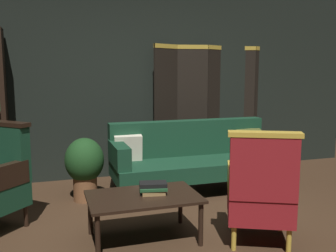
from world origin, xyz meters
TOP-DOWN VIEW (x-y plane):
  - ground_plane at (0.00, 0.00)m, footprint 10.00×10.00m
  - back_wall at (0.00, 2.45)m, footprint 7.20×0.10m
  - folding_screen at (1.29, 2.38)m, footprint 2.13×0.48m
  - velvet_couch at (0.55, 1.45)m, footprint 2.12×0.78m
  - coffee_table at (-0.42, 0.20)m, footprint 1.00×0.64m
  - armchair_gilt_accent at (0.54, -0.18)m, footprint 0.77×0.77m
  - potted_plant at (-0.82, 1.47)m, footprint 0.46×0.46m
  - book_tan_leather at (-0.32, 0.23)m, footprint 0.23×0.21m
  - book_green_cloth at (-0.32, 0.23)m, footprint 0.28×0.24m
  - book_black_cloth at (-0.32, 0.23)m, footprint 0.27×0.20m

SIDE VIEW (x-z plane):
  - ground_plane at x=0.00m, z-range 0.00..0.00m
  - coffee_table at x=-0.42m, z-range 0.16..0.58m
  - potted_plant at x=-0.82m, z-range 0.05..0.80m
  - book_tan_leather at x=-0.32m, z-range 0.42..0.46m
  - velvet_couch at x=0.55m, z-range 0.01..0.89m
  - book_green_cloth at x=-0.32m, z-range 0.46..0.49m
  - armchair_gilt_accent at x=0.54m, z-range -0.03..1.01m
  - book_black_cloth at x=-0.32m, z-range 0.49..0.52m
  - folding_screen at x=1.29m, z-range 0.04..1.94m
  - back_wall at x=0.00m, z-range 0.00..2.80m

